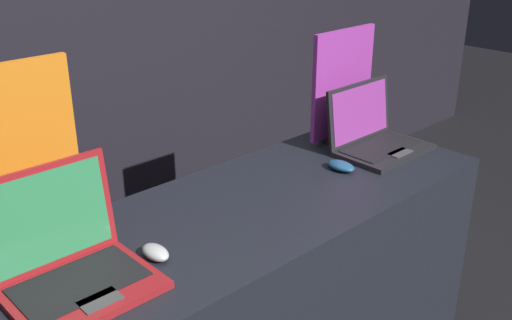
{
  "coord_description": "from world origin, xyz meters",
  "views": [
    {
      "loc": [
        -1.19,
        -0.95,
        1.88
      ],
      "look_at": [
        0.01,
        0.32,
        1.13
      ],
      "focal_mm": 42.0,
      "sensor_mm": 36.0,
      "label": 1
    }
  ],
  "objects_px": {
    "laptop_front": "(69,260)",
    "promo_stand_front": "(18,164)",
    "mouse_front": "(155,252)",
    "mouse_back": "(341,166)",
    "promo_stand_back": "(342,88)",
    "laptop_back": "(375,135)"
  },
  "relations": [
    {
      "from": "laptop_front",
      "to": "laptop_back",
      "type": "bearing_deg",
      "value": 1.09
    },
    {
      "from": "laptop_back",
      "to": "promo_stand_back",
      "type": "xyz_separation_m",
      "value": [
        0.0,
        0.17,
        0.16
      ]
    },
    {
      "from": "mouse_front",
      "to": "promo_stand_front",
      "type": "xyz_separation_m",
      "value": [
        -0.22,
        0.29,
        0.24
      ]
    },
    {
      "from": "promo_stand_front",
      "to": "promo_stand_back",
      "type": "bearing_deg",
      "value": -1.9
    },
    {
      "from": "laptop_front",
      "to": "mouse_front",
      "type": "bearing_deg",
      "value": -12.13
    },
    {
      "from": "promo_stand_front",
      "to": "promo_stand_back",
      "type": "xyz_separation_m",
      "value": [
        1.32,
        -0.04,
        -0.04
      ]
    },
    {
      "from": "promo_stand_front",
      "to": "laptop_back",
      "type": "xyz_separation_m",
      "value": [
        1.32,
        -0.22,
        -0.2
      ]
    },
    {
      "from": "laptop_front",
      "to": "mouse_back",
      "type": "height_order",
      "value": "laptop_front"
    },
    {
      "from": "promo_stand_front",
      "to": "promo_stand_back",
      "type": "distance_m",
      "value": 1.32
    },
    {
      "from": "laptop_front",
      "to": "promo_stand_front",
      "type": "height_order",
      "value": "promo_stand_front"
    },
    {
      "from": "laptop_front",
      "to": "promo_stand_front",
      "type": "bearing_deg",
      "value": 90.0
    },
    {
      "from": "promo_stand_front",
      "to": "mouse_back",
      "type": "bearing_deg",
      "value": -13.69
    },
    {
      "from": "promo_stand_front",
      "to": "mouse_back",
      "type": "distance_m",
      "value": 1.12
    },
    {
      "from": "laptop_back",
      "to": "mouse_back",
      "type": "xyz_separation_m",
      "value": [
        -0.25,
        -0.04,
        -0.04
      ]
    },
    {
      "from": "promo_stand_front",
      "to": "laptop_back",
      "type": "distance_m",
      "value": 1.35
    },
    {
      "from": "mouse_front",
      "to": "mouse_back",
      "type": "distance_m",
      "value": 0.84
    },
    {
      "from": "mouse_back",
      "to": "mouse_front",
      "type": "bearing_deg",
      "value": -177.76
    },
    {
      "from": "mouse_front",
      "to": "promo_stand_back",
      "type": "relative_size",
      "value": 0.22
    },
    {
      "from": "mouse_front",
      "to": "promo_stand_back",
      "type": "distance_m",
      "value": 1.14
    },
    {
      "from": "promo_stand_front",
      "to": "laptop_back",
      "type": "bearing_deg",
      "value": -9.42
    },
    {
      "from": "laptop_back",
      "to": "laptop_front",
      "type": "bearing_deg",
      "value": -178.91
    },
    {
      "from": "mouse_back",
      "to": "promo_stand_back",
      "type": "bearing_deg",
      "value": 40.34
    }
  ]
}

